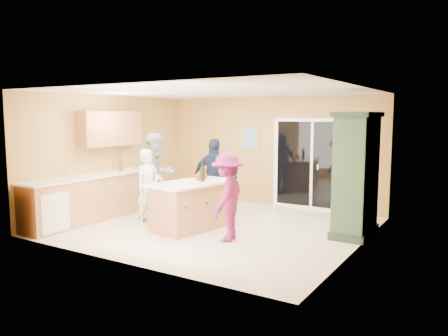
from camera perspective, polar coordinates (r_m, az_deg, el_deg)
The scene contains 22 objects.
floor at distance 8.60m, azimuth -1.21°, elevation -7.63°, with size 5.50×5.50×0.00m, color beige.
ceiling at distance 8.35m, azimuth -1.26°, elevation 9.93°, with size 5.50×5.00×0.10m, color silver.
wall_back at distance 10.55m, azimuth 6.16°, elevation 2.17°, with size 5.50×0.10×2.60m, color #DFAF5C.
wall_front at distance 6.44m, azimuth -13.41°, elevation -0.92°, with size 5.50×0.10×2.60m, color #DFAF5C.
wall_left at distance 10.13m, azimuth -14.42°, elevation 1.80°, with size 0.10×5.00×2.60m, color #DFAF5C.
wall_right at distance 7.27m, azimuth 17.30°, elevation -0.18°, with size 0.10×5.00×2.60m, color #DFAF5C.
left_cabinet_run at distance 9.32m, azimuth -17.63°, elevation -3.92°, with size 0.65×3.05×1.24m.
upper_cabinets at distance 9.83m, azimuth -14.65°, elevation 5.01°, with size 0.35×1.60×0.75m, color #BB7B48.
sliding_door at distance 10.14m, azimuth 11.42°, elevation 0.47°, with size 1.90×0.07×2.10m.
framed_picture at distance 10.76m, azimuth 3.48°, elevation 3.89°, with size 0.46×0.04×0.56m.
kitchen_island at distance 8.41m, azimuth -4.18°, elevation -5.05°, with size 1.20×1.83×0.90m.
green_hutch at distance 8.14m, azimuth 16.89°, elevation -1.01°, with size 0.64×1.21×2.22m.
woman_white at distance 8.72m, azimuth -9.88°, elevation -2.50°, with size 0.55×0.36×1.50m, color silver.
woman_grey at distance 9.22m, azimuth -8.70°, elevation -1.04°, with size 0.87×0.68×1.80m, color gray.
woman_navy at distance 9.27m, azimuth -1.20°, elevation -1.29°, with size 0.98×0.41×1.68m, color #172034.
woman_magenta at distance 7.51m, azimuth 0.43°, elevation -3.81°, with size 0.98×0.57×1.52m, color maroon.
serving_bowl at distance 8.89m, azimuth -3.27°, elevation -1.08°, with size 0.26×0.26×0.06m, color #B22913.
tulip_vase at distance 9.90m, azimuth -13.36°, elevation 0.82°, with size 0.22×0.15×0.41m, color #A31710.
tumbler_near at distance 8.65m, azimuth -2.49°, elevation -1.10°, with size 0.08×0.08×0.12m, color #B22913.
tumbler_far at distance 8.48m, azimuth -3.41°, elevation -1.30°, with size 0.08×0.08×0.11m, color #B22913.
wine_bottle at distance 8.36m, azimuth -2.83°, elevation -0.80°, with size 0.08×0.08×0.37m.
white_plate at distance 8.58m, azimuth -4.46°, elevation -1.53°, with size 0.24×0.24×0.02m, color silver.
Camera 1 is at (4.53, -7.00, 2.14)m, focal length 35.00 mm.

